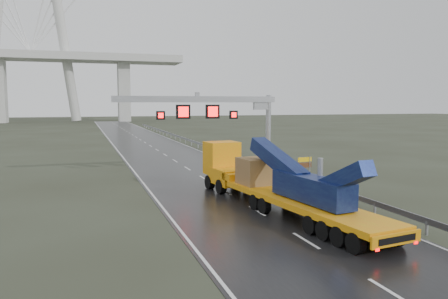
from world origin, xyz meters
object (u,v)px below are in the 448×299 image
object	(u,v)px
sign_gantry	(220,113)
striped_barrier	(265,167)
heavy_haul_truck	(265,179)
exit_sign_pair	(305,165)

from	to	relation	value
sign_gantry	striped_barrier	xyz separation A→B (m)	(4.42, -0.17, -5.12)
sign_gantry	heavy_haul_truck	world-z (taller)	sign_gantry
sign_gantry	exit_sign_pair	xyz separation A→B (m)	(5.00, -6.79, -4.08)
exit_sign_pair	striped_barrier	xyz separation A→B (m)	(-0.57, 6.62, -1.03)
sign_gantry	heavy_haul_truck	bearing A→B (deg)	-94.47
heavy_haul_truck	striped_barrier	bearing A→B (deg)	59.22
sign_gantry	exit_sign_pair	size ratio (longest dim) A/B	6.82
sign_gantry	striped_barrier	bearing A→B (deg)	-2.16
striped_barrier	exit_sign_pair	bearing A→B (deg)	-83.59
striped_barrier	heavy_haul_truck	bearing A→B (deg)	-111.98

